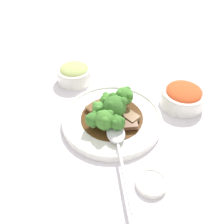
{
  "coord_description": "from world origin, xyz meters",
  "views": [
    {
      "loc": [
        0.37,
        0.28,
        0.48
      ],
      "look_at": [
        0.0,
        0.0,
        0.03
      ],
      "focal_mm": 42.0,
      "sensor_mm": 36.0,
      "label": 1
    }
  ],
  "objects_px": {
    "serving_spoon": "(117,140)",
    "side_bowl_appetizer": "(74,73)",
    "beef_strip_1": "(129,116)",
    "broccoli_floret_4": "(99,108)",
    "broccoli_floret_2": "(125,97)",
    "broccoli_floret_5": "(93,120)",
    "main_plate": "(112,119)",
    "side_bowl_kimchi": "(183,96)",
    "beef_strip_2": "(127,125)",
    "broccoli_floret_1": "(105,120)",
    "sauce_dish": "(151,183)",
    "broccoli_floret_6": "(108,101)",
    "broccoli_floret_0": "(118,123)",
    "broccoli_floret_3": "(116,105)",
    "beef_strip_0": "(94,107)"
  },
  "relations": [
    {
      "from": "main_plate",
      "to": "broccoli_floret_0",
      "type": "relative_size",
      "value": 5.74
    },
    {
      "from": "broccoli_floret_3",
      "to": "side_bowl_kimchi",
      "type": "distance_m",
      "value": 0.19
    },
    {
      "from": "beef_strip_1",
      "to": "broccoli_floret_4",
      "type": "bearing_deg",
      "value": -60.32
    },
    {
      "from": "side_bowl_appetizer",
      "to": "sauce_dish",
      "type": "relative_size",
      "value": 1.59
    },
    {
      "from": "beef_strip_2",
      "to": "broccoli_floret_4",
      "type": "distance_m",
      "value": 0.08
    },
    {
      "from": "beef_strip_1",
      "to": "broccoli_floret_2",
      "type": "xyz_separation_m",
      "value": [
        -0.03,
        -0.03,
        0.02
      ]
    },
    {
      "from": "serving_spoon",
      "to": "broccoli_floret_5",
      "type": "bearing_deg",
      "value": -92.89
    },
    {
      "from": "beef_strip_1",
      "to": "broccoli_floret_0",
      "type": "relative_size",
      "value": 1.2
    },
    {
      "from": "beef_strip_2",
      "to": "broccoli_floret_4",
      "type": "xyz_separation_m",
      "value": [
        0.01,
        -0.08,
        0.02
      ]
    },
    {
      "from": "broccoli_floret_1",
      "to": "broccoli_floret_3",
      "type": "distance_m",
      "value": 0.05
    },
    {
      "from": "broccoli_floret_5",
      "to": "broccoli_floret_6",
      "type": "height_order",
      "value": "broccoli_floret_6"
    },
    {
      "from": "broccoli_floret_6",
      "to": "beef_strip_0",
      "type": "bearing_deg",
      "value": -65.79
    },
    {
      "from": "serving_spoon",
      "to": "side_bowl_kimchi",
      "type": "bearing_deg",
      "value": 167.14
    },
    {
      "from": "broccoli_floret_2",
      "to": "side_bowl_kimchi",
      "type": "relative_size",
      "value": 0.46
    },
    {
      "from": "beef_strip_1",
      "to": "side_bowl_kimchi",
      "type": "xyz_separation_m",
      "value": [
        -0.15,
        0.07,
        0.0
      ]
    },
    {
      "from": "main_plate",
      "to": "sauce_dish",
      "type": "relative_size",
      "value": 3.87
    },
    {
      "from": "sauce_dish",
      "to": "beef_strip_2",
      "type": "bearing_deg",
      "value": -125.64
    },
    {
      "from": "broccoli_floret_3",
      "to": "broccoli_floret_6",
      "type": "xyz_separation_m",
      "value": [
        -0.01,
        -0.03,
        -0.01
      ]
    },
    {
      "from": "broccoli_floret_5",
      "to": "serving_spoon",
      "type": "distance_m",
      "value": 0.08
    },
    {
      "from": "beef_strip_1",
      "to": "sauce_dish",
      "type": "relative_size",
      "value": 0.81
    },
    {
      "from": "beef_strip_0",
      "to": "main_plate",
      "type": "bearing_deg",
      "value": 93.76
    },
    {
      "from": "side_bowl_appetizer",
      "to": "main_plate",
      "type": "bearing_deg",
      "value": 69.68
    },
    {
      "from": "broccoli_floret_5",
      "to": "sauce_dish",
      "type": "distance_m",
      "value": 0.19
    },
    {
      "from": "broccoli_floret_5",
      "to": "sauce_dish",
      "type": "bearing_deg",
      "value": 77.68
    },
    {
      "from": "main_plate",
      "to": "broccoli_floret_2",
      "type": "distance_m",
      "value": 0.07
    },
    {
      "from": "serving_spoon",
      "to": "sauce_dish",
      "type": "bearing_deg",
      "value": 71.89
    },
    {
      "from": "broccoli_floret_6",
      "to": "broccoli_floret_2",
      "type": "bearing_deg",
      "value": 147.66
    },
    {
      "from": "broccoli_floret_5",
      "to": "broccoli_floret_6",
      "type": "relative_size",
      "value": 0.79
    },
    {
      "from": "beef_strip_2",
      "to": "serving_spoon",
      "type": "height_order",
      "value": "serving_spoon"
    },
    {
      "from": "beef_strip_0",
      "to": "broccoli_floret_5",
      "type": "bearing_deg",
      "value": 36.91
    },
    {
      "from": "broccoli_floret_0",
      "to": "broccoli_floret_4",
      "type": "relative_size",
      "value": 1.03
    },
    {
      "from": "beef_strip_1",
      "to": "side_bowl_appetizer",
      "type": "relative_size",
      "value": 0.51
    },
    {
      "from": "broccoli_floret_4",
      "to": "broccoli_floret_5",
      "type": "xyz_separation_m",
      "value": [
        0.04,
        0.01,
        -0.0
      ]
    },
    {
      "from": "main_plate",
      "to": "sauce_dish",
      "type": "height_order",
      "value": "main_plate"
    },
    {
      "from": "beef_strip_2",
      "to": "broccoli_floret_1",
      "type": "relative_size",
      "value": 1.05
    },
    {
      "from": "broccoli_floret_0",
      "to": "broccoli_floret_2",
      "type": "bearing_deg",
      "value": -156.59
    },
    {
      "from": "broccoli_floret_0",
      "to": "broccoli_floret_5",
      "type": "xyz_separation_m",
      "value": [
        0.02,
        -0.05,
        -0.0
      ]
    },
    {
      "from": "broccoli_floret_1",
      "to": "broccoli_floret_2",
      "type": "height_order",
      "value": "broccoli_floret_2"
    },
    {
      "from": "broccoli_floret_1",
      "to": "broccoli_floret_3",
      "type": "bearing_deg",
      "value": -176.46
    },
    {
      "from": "beef_strip_1",
      "to": "side_bowl_appetizer",
      "type": "xyz_separation_m",
      "value": [
        -0.05,
        -0.23,
        0.0
      ]
    },
    {
      "from": "beef_strip_0",
      "to": "sauce_dish",
      "type": "relative_size",
      "value": 0.79
    },
    {
      "from": "broccoli_floret_0",
      "to": "broccoli_floret_6",
      "type": "bearing_deg",
      "value": -124.26
    },
    {
      "from": "broccoli_floret_4",
      "to": "broccoli_floret_1",
      "type": "bearing_deg",
      "value": 56.72
    },
    {
      "from": "beef_strip_0",
      "to": "serving_spoon",
      "type": "height_order",
      "value": "serving_spoon"
    },
    {
      "from": "main_plate",
      "to": "broccoli_floret_6",
      "type": "height_order",
      "value": "broccoli_floret_6"
    },
    {
      "from": "broccoli_floret_1",
      "to": "broccoli_floret_4",
      "type": "relative_size",
      "value": 1.23
    },
    {
      "from": "side_bowl_kimchi",
      "to": "broccoli_floret_1",
      "type": "bearing_deg",
      "value": -25.25
    },
    {
      "from": "beef_strip_2",
      "to": "broccoli_floret_1",
      "type": "bearing_deg",
      "value": -47.66
    },
    {
      "from": "broccoli_floret_2",
      "to": "broccoli_floret_5",
      "type": "height_order",
      "value": "broccoli_floret_2"
    },
    {
      "from": "serving_spoon",
      "to": "side_bowl_appetizer",
      "type": "bearing_deg",
      "value": -117.34
    }
  ]
}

